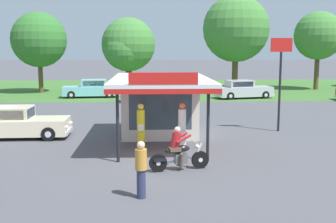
% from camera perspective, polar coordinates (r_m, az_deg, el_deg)
% --- Properties ---
extents(ground_plane, '(300.00, 300.00, 0.00)m').
position_cam_1_polar(ground_plane, '(16.23, -0.95, -6.73)').
color(ground_plane, '#4C4C51').
extents(grass_verge_strip, '(120.00, 24.00, 0.01)m').
position_cam_1_polar(grass_verge_strip, '(45.85, -2.09, 3.20)').
color(grass_verge_strip, '#3D6B2D').
rests_on(grass_verge_strip, ground).
extents(service_station_kiosk, '(4.32, 7.60, 3.42)m').
position_cam_1_polar(service_station_kiosk, '(20.47, -1.14, 1.45)').
color(service_station_kiosk, silver).
rests_on(service_station_kiosk, ground).
extents(gas_pump_nearside, '(0.44, 0.44, 2.00)m').
position_cam_1_polar(gas_pump_nearside, '(17.78, -3.71, -2.36)').
color(gas_pump_nearside, slate).
rests_on(gas_pump_nearside, ground).
extents(gas_pump_offside, '(0.44, 0.44, 2.01)m').
position_cam_1_polar(gas_pump_offside, '(17.83, 1.93, -2.29)').
color(gas_pump_offside, slate).
rests_on(gas_pump_offside, ground).
extents(motorcycle_with_rider, '(2.17, 0.79, 1.58)m').
position_cam_1_polar(motorcycle_with_rider, '(14.85, 1.43, -5.57)').
color(motorcycle_with_rider, black).
rests_on(motorcycle_with_rider, ground).
extents(featured_classic_sedan, '(5.05, 2.02, 1.52)m').
position_cam_1_polar(featured_classic_sedan, '(21.52, -19.91, -1.59)').
color(featured_classic_sedan, beige).
rests_on(featured_classic_sedan, ground).
extents(parked_car_back_row_far_left, '(5.14, 2.17, 1.58)m').
position_cam_1_polar(parked_car_back_row_far_left, '(37.76, -10.39, 3.01)').
color(parked_car_back_row_far_left, '#7AC6D1').
rests_on(parked_car_back_row_far_left, ground).
extents(parked_car_back_row_right, '(5.01, 2.30, 1.40)m').
position_cam_1_polar(parked_car_back_row_right, '(34.26, -2.31, 2.46)').
color(parked_car_back_row_right, gold).
rests_on(parked_car_back_row_right, ground).
extents(parked_car_back_row_centre_right, '(5.22, 2.73, 1.58)m').
position_cam_1_polar(parked_car_back_row_centre_right, '(37.00, 10.21, 2.91)').
color(parked_car_back_row_centre_right, '#B7B7BC').
rests_on(parked_car_back_row_centre_right, ground).
extents(bystander_chatting_near_pumps, '(0.34, 0.34, 1.68)m').
position_cam_1_polar(bystander_chatting_near_pumps, '(12.11, -3.69, -7.72)').
color(bystander_chatting_near_pumps, '#2D3351').
rests_on(bystander_chatting_near_pumps, ground).
extents(tree_oak_distant_spare, '(5.56, 5.61, 7.49)m').
position_cam_1_polar(tree_oak_distant_spare, '(43.75, -5.58, 8.85)').
color(tree_oak_distant_spare, brown).
rests_on(tree_oak_distant_spare, ground).
extents(tree_oak_centre, '(5.32, 5.32, 7.81)m').
position_cam_1_polar(tree_oak_centre, '(42.84, -17.17, 9.32)').
color(tree_oak_centre, brown).
rests_on(tree_oak_centre, ground).
extents(tree_oak_left, '(5.01, 5.01, 8.14)m').
position_cam_1_polar(tree_oak_left, '(46.87, 19.82, 9.68)').
color(tree_oak_left, brown).
rests_on(tree_oak_left, ground).
extents(tree_oak_right, '(7.06, 7.06, 9.90)m').
position_cam_1_polar(tree_oak_right, '(45.77, 9.42, 10.87)').
color(tree_oak_right, brown).
rests_on(tree_oak_right, ground).
extents(roadside_pole_sign, '(1.10, 0.12, 4.82)m').
position_cam_1_polar(roadside_pole_sign, '(22.32, 15.09, 5.72)').
color(roadside_pole_sign, black).
rests_on(roadside_pole_sign, ground).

